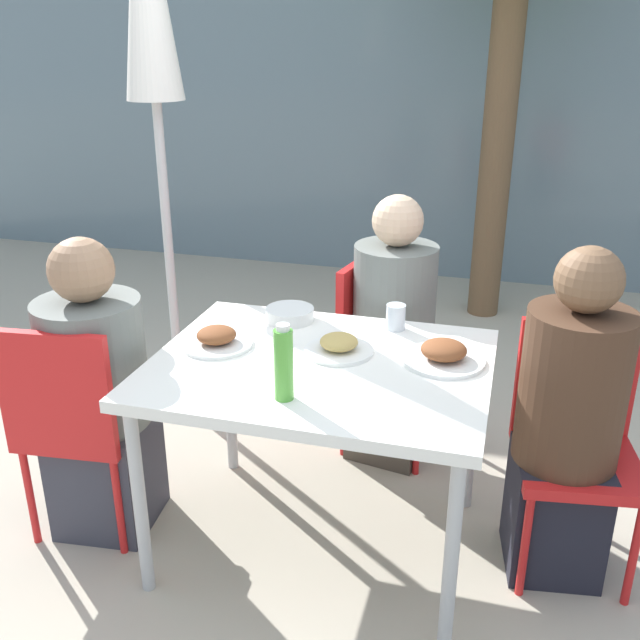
{
  "coord_description": "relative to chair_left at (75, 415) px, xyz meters",
  "views": [
    {
      "loc": [
        0.58,
        -2.05,
        1.75
      ],
      "look_at": [
        0.0,
        0.0,
        0.89
      ],
      "focal_mm": 40.0,
      "sensor_mm": 36.0,
      "label": 1
    }
  ],
  "objects": [
    {
      "name": "plate_0",
      "position": [
        0.89,
        0.26,
        0.26
      ],
      "size": [
        0.24,
        0.24,
        0.07
      ],
      "color": "white",
      "rests_on": "dining_table"
    },
    {
      "name": "chair_left",
      "position": [
        0.0,
        0.0,
        0.0
      ],
      "size": [
        0.44,
        0.44,
        0.86
      ],
      "rotation": [
        0.0,
        0.0,
        0.1
      ],
      "color": "red",
      "rests_on": "ground"
    },
    {
      "name": "drinking_cup",
      "position": [
        1.04,
        0.52,
        0.29
      ],
      "size": [
        0.07,
        0.07,
        0.09
      ],
      "color": "silver",
      "rests_on": "dining_table"
    },
    {
      "name": "plate_1",
      "position": [
        0.47,
        0.2,
        0.27
      ],
      "size": [
        0.25,
        0.25,
        0.07
      ],
      "color": "white",
      "rests_on": "dining_table"
    },
    {
      "name": "ground_plane",
      "position": [
        0.85,
        0.17,
        -0.5
      ],
      "size": [
        24.0,
        24.0,
        0.0
      ],
      "primitive_type": "plane",
      "color": "#B2A893"
    },
    {
      "name": "building_facade",
      "position": [
        0.85,
        3.51,
        1.0
      ],
      "size": [
        10.0,
        0.2,
        3.0
      ],
      "color": "slate",
      "rests_on": "ground"
    },
    {
      "name": "closed_umbrella",
      "position": [
        -0.13,
        1.03,
        1.27
      ],
      "size": [
        0.36,
        0.36,
        2.5
      ],
      "color": "#333333",
      "rests_on": "ground"
    },
    {
      "name": "person_right",
      "position": [
        1.66,
        0.29,
        0.05
      ],
      "size": [
        0.34,
        0.34,
        1.16
      ],
      "rotation": [
        0.0,
        0.0,
        -3.0
      ],
      "color": "black",
      "rests_on": "ground"
    },
    {
      "name": "plate_2",
      "position": [
        1.24,
        0.28,
        0.27
      ],
      "size": [
        0.28,
        0.28,
        0.07
      ],
      "color": "white",
      "rests_on": "dining_table"
    },
    {
      "name": "bottle",
      "position": [
        0.82,
        -0.1,
        0.35
      ],
      "size": [
        0.06,
        0.06,
        0.24
      ],
      "color": "#51A338",
      "rests_on": "dining_table"
    },
    {
      "name": "person_left",
      "position": [
        0.04,
        0.09,
        0.02
      ],
      "size": [
        0.37,
        0.37,
        1.12
      ],
      "rotation": [
        0.0,
        0.0,
        0.1
      ],
      "color": "#383842",
      "rests_on": "ground"
    },
    {
      "name": "dining_table",
      "position": [
        0.85,
        0.17,
        0.17
      ],
      "size": [
        1.11,
        0.88,
        0.74
      ],
      "color": "white",
      "rests_on": "ground"
    },
    {
      "name": "chair_right",
      "position": [
        1.69,
        0.37,
        0.0
      ],
      "size": [
        0.45,
        0.45,
        0.86
      ],
      "rotation": [
        0.0,
        0.0,
        -3.0
      ],
      "color": "red",
      "rests_on": "ground"
    },
    {
      "name": "person_far",
      "position": [
        0.98,
        0.86,
        0.05
      ],
      "size": [
        0.36,
        0.36,
        1.16
      ],
      "rotation": [
        0.0,
        0.0,
        -1.75
      ],
      "color": "#473D33",
      "rests_on": "ground"
    },
    {
      "name": "salad_bowl",
      "position": [
        0.64,
        0.49,
        0.26
      ],
      "size": [
        0.18,
        0.18,
        0.05
      ],
      "color": "white",
      "rests_on": "dining_table"
    },
    {
      "name": "chair_far",
      "position": [
        0.91,
        0.92,
        0.0
      ],
      "size": [
        0.47,
        0.47,
        0.86
      ],
      "rotation": [
        0.0,
        0.0,
        -1.75
      ],
      "color": "red",
      "rests_on": "ground"
    }
  ]
}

